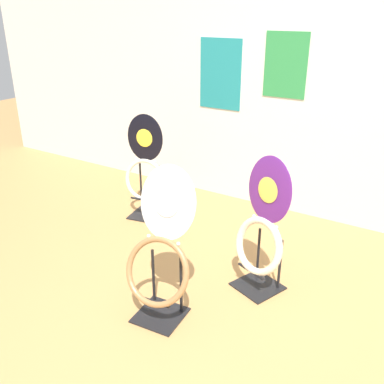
% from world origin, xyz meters
% --- Properties ---
extents(ground_plane, '(14.00, 14.00, 0.00)m').
position_xyz_m(ground_plane, '(0.00, 0.00, 0.00)').
color(ground_plane, '#B7844C').
extents(wall_back, '(8.00, 0.07, 2.60)m').
position_xyz_m(wall_back, '(-0.00, 2.25, 1.30)').
color(wall_back, silver).
rests_on(wall_back, ground_plane).
extents(toilet_seat_display_purple_note, '(0.41, 0.36, 0.92)m').
position_xyz_m(toilet_seat_display_purple_note, '(0.01, 0.97, 0.43)').
color(toilet_seat_display_purple_note, black).
rests_on(toilet_seat_display_purple_note, ground_plane).
extents(toilet_seat_display_jazz_black, '(0.39, 0.33, 0.93)m').
position_xyz_m(toilet_seat_display_jazz_black, '(-1.29, 1.43, 0.43)').
color(toilet_seat_display_jazz_black, black).
rests_on(toilet_seat_display_jazz_black, ground_plane).
extents(toilet_seat_display_white_plain, '(0.43, 0.36, 0.93)m').
position_xyz_m(toilet_seat_display_white_plain, '(-0.38, 0.40, 0.43)').
color(toilet_seat_display_white_plain, black).
rests_on(toilet_seat_display_white_plain, ground_plane).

